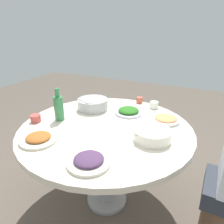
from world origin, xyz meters
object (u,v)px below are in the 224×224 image
dish_eggplant (89,160)px  round_dining_table (106,138)px  dish_greens (129,111)px  tea_cup_near (36,118)px  green_bottle (59,108)px  dish_stirfry (39,138)px  tea_cup_side (140,100)px  soup_bowl (152,135)px  dish_shrimp (166,119)px  tea_cup_far (154,105)px  rice_bowl (93,104)px

dish_eggplant → round_dining_table: bearing=-74.0°
round_dining_table → dish_greens: (-0.06, -0.29, 0.13)m
tea_cup_near → dish_greens: bearing=-141.9°
green_bottle → dish_stirfry: bearing=105.3°
tea_cup_side → dish_eggplant: bearing=93.6°
tea_cup_near → dish_stirfry: bearing=138.2°
green_bottle → tea_cup_side: bearing=-124.3°
dish_stirfry → green_bottle: size_ratio=0.94×
dish_stirfry → green_bottle: 0.34m
soup_bowl → green_bottle: green_bottle is taller
dish_eggplant → dish_shrimp: (-0.26, -0.72, -0.00)m
dish_greens → dish_stirfry: size_ratio=0.94×
tea_cup_near → tea_cup_far: size_ratio=1.03×
round_dining_table → dish_greens: bearing=-102.5°
tea_cup_side → soup_bowl: bearing=115.8°
round_dining_table → soup_bowl: (-0.36, 0.04, 0.14)m
round_dining_table → dish_greens: size_ratio=5.56×
soup_bowl → tea_cup_near: 0.90m
dish_shrimp → green_bottle: bearing=24.3°
round_dining_table → soup_bowl: soup_bowl is taller
round_dining_table → tea_cup_side: bearing=-95.9°
round_dining_table → tea_cup_side: 0.60m
soup_bowl → dish_stirfry: size_ratio=0.99×
dish_greens → tea_cup_side: tea_cup_side is taller
tea_cup_far → dish_shrimp: bearing=124.3°
green_bottle → dish_shrimp: bearing=-155.7°
dish_stirfry → green_bottle: (0.09, -0.32, 0.09)m
rice_bowl → dish_shrimp: (-0.64, -0.03, -0.03)m
dish_eggplant → tea_cup_far: tea_cup_far is taller
tea_cup_side → round_dining_table: bearing=84.1°
dish_greens → tea_cup_far: tea_cup_far is taller
dish_stirfry → tea_cup_side: size_ratio=4.00×
dish_stirfry → dish_eggplant: 0.42m
dish_stirfry → tea_cup_side: (-0.35, -0.96, 0.01)m
rice_bowl → tea_cup_side: bearing=-133.6°
tea_cup_side → dish_greens: bearing=90.8°
dish_stirfry → tea_cup_side: bearing=-110.2°
tea_cup_far → dish_eggplant: bearing=84.1°
round_dining_table → rice_bowl: (0.26, -0.25, 0.15)m
rice_bowl → green_bottle: bearing=68.9°
round_dining_table → soup_bowl: 0.39m
rice_bowl → dish_greens: 0.33m
round_dining_table → dish_eggplant: 0.47m
soup_bowl → tea_cup_side: size_ratio=3.97×
soup_bowl → dish_greens: 0.45m
round_dining_table → dish_greens: dish_greens is taller
soup_bowl → green_bottle: 0.75m
dish_greens → tea_cup_far: bearing=-125.6°
round_dining_table → dish_shrimp: (-0.38, -0.28, 0.12)m
rice_bowl → dish_eggplant: bearing=119.4°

